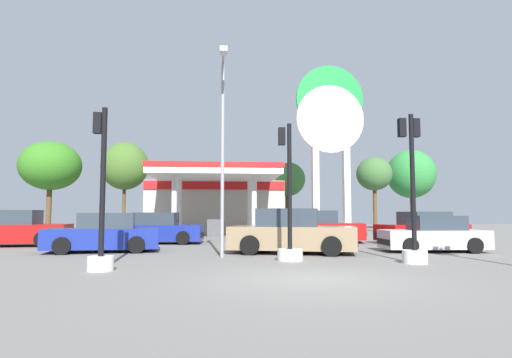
{
  "coord_description": "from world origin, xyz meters",
  "views": [
    {
      "loc": [
        -2.11,
        -9.71,
        1.49
      ],
      "look_at": [
        0.23,
        16.3,
        3.57
      ],
      "focal_mm": 30.09,
      "sensor_mm": 36.0,
      "label": 1
    }
  ],
  "objects": [
    {
      "name": "ground_plane",
      "position": [
        0.0,
        0.0,
        0.0
      ],
      "size": [
        90.0,
        90.0,
        0.0
      ],
      "primitive_type": "plane",
      "color": "slate",
      "rests_on": "ground"
    },
    {
      "name": "gas_station",
      "position": [
        -2.28,
        22.86,
        2.13
      ],
      "size": [
        9.85,
        13.1,
        4.34
      ],
      "color": "#ADA89E",
      "rests_on": "ground"
    },
    {
      "name": "station_pole_sign",
      "position": [
        5.28,
        17.68,
        7.14
      ],
      "size": [
        4.51,
        0.56,
        11.3
      ],
      "color": "white",
      "rests_on": "ground"
    },
    {
      "name": "car_0",
      "position": [
        -4.98,
        11.78,
        0.69
      ],
      "size": [
        4.37,
        2.19,
        1.52
      ],
      "color": "black",
      "rests_on": "ground"
    },
    {
      "name": "car_1",
      "position": [
        -6.46,
        7.34,
        0.68
      ],
      "size": [
        4.36,
        2.31,
        1.5
      ],
      "color": "black",
      "rests_on": "ground"
    },
    {
      "name": "car_2",
      "position": [
        3.07,
        12.0,
        0.73
      ],
      "size": [
        4.82,
        2.81,
        1.62
      ],
      "color": "black",
      "rests_on": "ground"
    },
    {
      "name": "car_3",
      "position": [
        0.66,
        6.16,
        0.75
      ],
      "size": [
        4.97,
        3.07,
        1.66
      ],
      "color": "black",
      "rests_on": "ground"
    },
    {
      "name": "car_4",
      "position": [
        7.92,
        10.62,
        0.71
      ],
      "size": [
        4.63,
        2.68,
        1.56
      ],
      "color": "black",
      "rests_on": "ground"
    },
    {
      "name": "car_5",
      "position": [
        -11.21,
        10.67,
        0.74
      ],
      "size": [
        4.71,
        2.42,
        1.63
      ],
      "color": "black",
      "rests_on": "ground"
    },
    {
      "name": "car_6",
      "position": [
        6.23,
        6.29,
        0.63
      ],
      "size": [
        3.98,
        1.97,
        1.39
      ],
      "color": "black",
      "rests_on": "ground"
    },
    {
      "name": "traffic_signal_0",
      "position": [
        0.16,
        3.78,
        1.06
      ],
      "size": [
        0.8,
        0.8,
        4.36
      ],
      "color": "silver",
      "rests_on": "ground"
    },
    {
      "name": "traffic_signal_2",
      "position": [
        -5.14,
        1.85,
        1.23
      ],
      "size": [
        0.67,
        0.69,
        4.29
      ],
      "color": "silver",
      "rests_on": "ground"
    },
    {
      "name": "traffic_signal_3",
      "position": [
        3.75,
        2.71,
        1.46
      ],
      "size": [
        0.73,
        0.73,
        4.49
      ],
      "color": "silver",
      "rests_on": "ground"
    },
    {
      "name": "tree_0",
      "position": [
        -15.37,
        25.47,
        5.23
      ],
      "size": [
        4.73,
        4.73,
        7.19
      ],
      "color": "brown",
      "rests_on": "ground"
    },
    {
      "name": "tree_1",
      "position": [
        -9.75,
        26.24,
        5.35
      ],
      "size": [
        3.83,
        3.83,
        7.33
      ],
      "color": "brown",
      "rests_on": "ground"
    },
    {
      "name": "tree_2",
      "position": [
        -2.86,
        27.21,
        4.34
      ],
      "size": [
        3.16,
        3.16,
        5.66
      ],
      "color": "brown",
      "rests_on": "ground"
    },
    {
      "name": "tree_3",
      "position": [
        3.69,
        25.42,
        4.26
      ],
      "size": [
        2.94,
        2.94,
        5.73
      ],
      "color": "brown",
      "rests_on": "ground"
    },
    {
      "name": "tree_4",
      "position": [
        11.03,
        25.15,
        4.74
      ],
      "size": [
        2.97,
        2.97,
        6.2
      ],
      "color": "brown",
      "rests_on": "ground"
    },
    {
      "name": "tree_5",
      "position": [
        15.37,
        27.52,
        5.01
      ],
      "size": [
        4.33,
        4.33,
        7.21
      ],
      "color": "brown",
      "rests_on": "ground"
    },
    {
      "name": "corner_streetlamp",
      "position": [
        -1.95,
        4.7,
        4.12
      ],
      "size": [
        0.24,
        1.48,
        6.85
      ],
      "color": "gray",
      "rests_on": "ground"
    }
  ]
}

